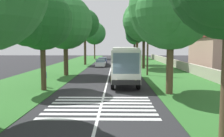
{
  "coord_description": "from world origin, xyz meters",
  "views": [
    {
      "loc": [
        -18.56,
        -1.02,
        3.9
      ],
      "look_at": [
        5.86,
        -0.54,
        1.6
      ],
      "focal_mm": 38.78,
      "sensor_mm": 36.0,
      "label": 1
    }
  ],
  "objects_px": {
    "trailing_car_1": "(102,61)",
    "roadside_tree_right_1": "(169,10)",
    "roadside_tree_left_4": "(40,22)",
    "roadside_tree_left_0": "(94,34)",
    "pedestrian": "(45,78)",
    "roadside_tree_left_3": "(84,25)",
    "utility_pole": "(148,47)",
    "roadside_tree_right_2": "(143,22)",
    "trailing_minibus_0": "(119,54)",
    "trailing_car_2": "(121,59)",
    "roadside_tree_left_1": "(64,23)",
    "roadside_tree_right_4": "(134,36)",
    "roadside_tree_right_0": "(136,31)",
    "coach_bus": "(124,62)",
    "roadside_building": "(219,49)",
    "trailing_car_0": "(101,63)"
  },
  "relations": [
    {
      "from": "trailing_car_1",
      "to": "roadside_tree_left_1",
      "type": "relative_size",
      "value": 0.41
    },
    {
      "from": "roadside_tree_left_1",
      "to": "roadside_tree_right_4",
      "type": "distance_m",
      "value": 42.43
    },
    {
      "from": "roadside_tree_left_4",
      "to": "roadside_tree_right_1",
      "type": "distance_m",
      "value": 10.8
    },
    {
      "from": "roadside_tree_right_1",
      "to": "roadside_tree_right_4",
      "type": "relative_size",
      "value": 1.07
    },
    {
      "from": "trailing_car_0",
      "to": "roadside_tree_right_0",
      "type": "distance_m",
      "value": 10.26
    },
    {
      "from": "roadside_tree_left_1",
      "to": "roadside_tree_right_4",
      "type": "bearing_deg",
      "value": -16.36
    },
    {
      "from": "roadside_tree_left_4",
      "to": "roadside_tree_right_4",
      "type": "height_order",
      "value": "roadside_tree_right_4"
    },
    {
      "from": "roadside_tree_left_0",
      "to": "pedestrian",
      "type": "height_order",
      "value": "roadside_tree_left_0"
    },
    {
      "from": "roadside_tree_left_3",
      "to": "roadside_building",
      "type": "relative_size",
      "value": 0.92
    },
    {
      "from": "roadside_tree_right_2",
      "to": "pedestrian",
      "type": "xyz_separation_m",
      "value": [
        -19.21,
        11.07,
        -7.0
      ]
    },
    {
      "from": "roadside_tree_left_0",
      "to": "roadside_tree_right_0",
      "type": "bearing_deg",
      "value": -154.58
    },
    {
      "from": "pedestrian",
      "to": "roadside_building",
      "type": "bearing_deg",
      "value": -52.19
    },
    {
      "from": "pedestrian",
      "to": "trailing_minibus_0",
      "type": "bearing_deg",
      "value": -8.87
    },
    {
      "from": "roadside_tree_left_1",
      "to": "utility_pole",
      "type": "relative_size",
      "value": 1.48
    },
    {
      "from": "trailing_car_1",
      "to": "roadside_tree_left_4",
      "type": "xyz_separation_m",
      "value": [
        -30.77,
        3.51,
        5.27
      ]
    },
    {
      "from": "utility_pole",
      "to": "pedestrian",
      "type": "distance_m",
      "value": 14.57
    },
    {
      "from": "pedestrian",
      "to": "roadside_tree_left_3",
      "type": "bearing_deg",
      "value": -0.05
    },
    {
      "from": "trailing_car_2",
      "to": "roadside_tree_right_4",
      "type": "height_order",
      "value": "roadside_tree_right_4"
    },
    {
      "from": "trailing_car_2",
      "to": "roadside_tree_left_3",
      "type": "distance_m",
      "value": 15.58
    },
    {
      "from": "coach_bus",
      "to": "pedestrian",
      "type": "height_order",
      "value": "coach_bus"
    },
    {
      "from": "coach_bus",
      "to": "pedestrian",
      "type": "distance_m",
      "value": 8.26
    },
    {
      "from": "coach_bus",
      "to": "trailing_minibus_0",
      "type": "distance_m",
      "value": 43.54
    },
    {
      "from": "roadside_tree_left_3",
      "to": "utility_pole",
      "type": "bearing_deg",
      "value": -148.78
    },
    {
      "from": "roadside_tree_right_0",
      "to": "roadside_tree_right_2",
      "type": "relative_size",
      "value": 0.81
    },
    {
      "from": "trailing_car_2",
      "to": "pedestrian",
      "type": "xyz_separation_m",
      "value": [
        -38.4,
        7.71,
        0.24
      ]
    },
    {
      "from": "roadside_tree_left_0",
      "to": "pedestrian",
      "type": "bearing_deg",
      "value": 179.99
    },
    {
      "from": "roadside_tree_right_1",
      "to": "coach_bus",
      "type": "bearing_deg",
      "value": 29.18
    },
    {
      "from": "roadside_tree_right_2",
      "to": "utility_pole",
      "type": "relative_size",
      "value": 1.67
    },
    {
      "from": "roadside_tree_left_0",
      "to": "roadside_tree_left_4",
      "type": "bearing_deg",
      "value": -179.86
    },
    {
      "from": "trailing_car_0",
      "to": "roadside_tree_left_3",
      "type": "bearing_deg",
      "value": 41.04
    },
    {
      "from": "trailing_car_1",
      "to": "roadside_tree_right_1",
      "type": "relative_size",
      "value": 0.42
    },
    {
      "from": "trailing_car_1",
      "to": "roadside_tree_right_1",
      "type": "distance_m",
      "value": 33.42
    },
    {
      "from": "pedestrian",
      "to": "roadside_tree_right_2",
      "type": "bearing_deg",
      "value": -29.96
    },
    {
      "from": "roadside_tree_right_1",
      "to": "roadside_tree_left_4",
      "type": "bearing_deg",
      "value": 83.09
    },
    {
      "from": "trailing_car_1",
      "to": "roadside_tree_right_4",
      "type": "bearing_deg",
      "value": -21.7
    },
    {
      "from": "trailing_car_2",
      "to": "roadside_tree_left_0",
      "type": "height_order",
      "value": "roadside_tree_left_0"
    },
    {
      "from": "roadside_tree_left_1",
      "to": "roadside_tree_right_0",
      "type": "bearing_deg",
      "value": -31.02
    },
    {
      "from": "roadside_tree_left_1",
      "to": "roadside_tree_right_0",
      "type": "relative_size",
      "value": 1.1
    },
    {
      "from": "trailing_car_0",
      "to": "roadside_tree_right_1",
      "type": "relative_size",
      "value": 0.42
    },
    {
      "from": "pedestrian",
      "to": "roadside_tree_left_1",
      "type": "bearing_deg",
      "value": 0.91
    },
    {
      "from": "roadside_tree_right_1",
      "to": "roadside_building",
      "type": "bearing_deg",
      "value": -31.38
    },
    {
      "from": "roadside_tree_left_0",
      "to": "trailing_car_2",
      "type": "bearing_deg",
      "value": -145.47
    },
    {
      "from": "roadside_tree_left_0",
      "to": "roadside_building",
      "type": "distance_m",
      "value": 39.39
    },
    {
      "from": "roadside_tree_right_0",
      "to": "utility_pole",
      "type": "xyz_separation_m",
      "value": [
        -17.69,
        -0.04,
        -3.19
      ]
    },
    {
      "from": "roadside_tree_right_1",
      "to": "roadside_tree_right_4",
      "type": "height_order",
      "value": "roadside_tree_right_1"
    },
    {
      "from": "trailing_minibus_0",
      "to": "roadside_tree_left_4",
      "type": "xyz_separation_m",
      "value": [
        -48.22,
        7.17,
        4.39
      ]
    },
    {
      "from": "coach_bus",
      "to": "utility_pole",
      "type": "relative_size",
      "value": 1.59
    },
    {
      "from": "trailing_car_2",
      "to": "pedestrian",
      "type": "distance_m",
      "value": 39.17
    },
    {
      "from": "roadside_tree_left_3",
      "to": "trailing_minibus_0",
      "type": "bearing_deg",
      "value": -20.28
    },
    {
      "from": "roadside_tree_left_1",
      "to": "trailing_car_1",
      "type": "bearing_deg",
      "value": -10.63
    }
  ]
}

